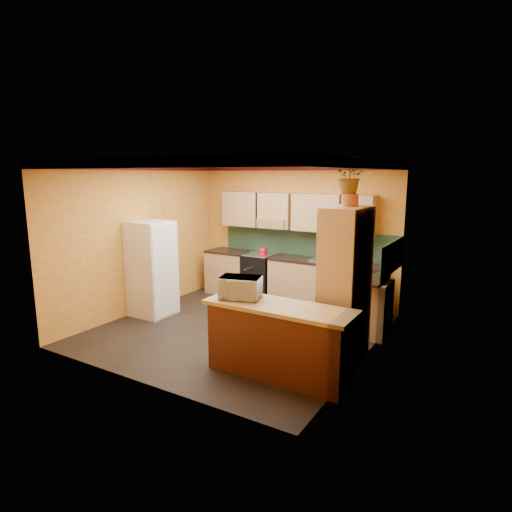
{
  "coord_description": "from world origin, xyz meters",
  "views": [
    {
      "loc": [
        3.69,
        -5.54,
        2.52
      ],
      "look_at": [
        0.09,
        0.45,
        1.17
      ],
      "focal_mm": 30.0,
      "sensor_mm": 36.0,
      "label": 1
    }
  ],
  "objects_px": {
    "stove": "(260,276)",
    "microwave": "(240,287)",
    "base_cabinets_back": "(287,281)",
    "fridge": "(152,269)",
    "pantry": "(345,285)",
    "breakfast_bar": "(279,342)"
  },
  "relations": [
    {
      "from": "stove",
      "to": "microwave",
      "type": "height_order",
      "value": "microwave"
    },
    {
      "from": "base_cabinets_back",
      "to": "stove",
      "type": "relative_size",
      "value": 4.01
    },
    {
      "from": "fridge",
      "to": "microwave",
      "type": "xyz_separation_m",
      "value": [
        2.51,
        -0.95,
        0.22
      ]
    },
    {
      "from": "stove",
      "to": "pantry",
      "type": "distance_m",
      "value": 3.2
    },
    {
      "from": "stove",
      "to": "fridge",
      "type": "height_order",
      "value": "fridge"
    },
    {
      "from": "fridge",
      "to": "base_cabinets_back",
      "type": "bearing_deg",
      "value": 47.6
    },
    {
      "from": "stove",
      "to": "fridge",
      "type": "bearing_deg",
      "value": -120.37
    },
    {
      "from": "pantry",
      "to": "microwave",
      "type": "distance_m",
      "value": 1.42
    },
    {
      "from": "pantry",
      "to": "microwave",
      "type": "bearing_deg",
      "value": -139.69
    },
    {
      "from": "base_cabinets_back",
      "to": "breakfast_bar",
      "type": "relative_size",
      "value": 2.03
    },
    {
      "from": "base_cabinets_back",
      "to": "pantry",
      "type": "height_order",
      "value": "pantry"
    },
    {
      "from": "stove",
      "to": "microwave",
      "type": "relative_size",
      "value": 1.76
    },
    {
      "from": "stove",
      "to": "microwave",
      "type": "distance_m",
      "value": 3.24
    },
    {
      "from": "base_cabinets_back",
      "to": "pantry",
      "type": "relative_size",
      "value": 1.74
    },
    {
      "from": "fridge",
      "to": "pantry",
      "type": "bearing_deg",
      "value": -0.46
    },
    {
      "from": "stove",
      "to": "microwave",
      "type": "bearing_deg",
      "value": -64.01
    },
    {
      "from": "pantry",
      "to": "base_cabinets_back",
      "type": "bearing_deg",
      "value": 133.72
    },
    {
      "from": "stove",
      "to": "pantry",
      "type": "height_order",
      "value": "pantry"
    },
    {
      "from": "base_cabinets_back",
      "to": "stove",
      "type": "bearing_deg",
      "value": -180.0
    },
    {
      "from": "pantry",
      "to": "breakfast_bar",
      "type": "relative_size",
      "value": 1.17
    },
    {
      "from": "base_cabinets_back",
      "to": "stove",
      "type": "xyz_separation_m",
      "value": [
        -0.62,
        -0.0,
        0.02
      ]
    },
    {
      "from": "base_cabinets_back",
      "to": "fridge",
      "type": "xyz_separation_m",
      "value": [
        -1.74,
        -1.91,
        0.41
      ]
    }
  ]
}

